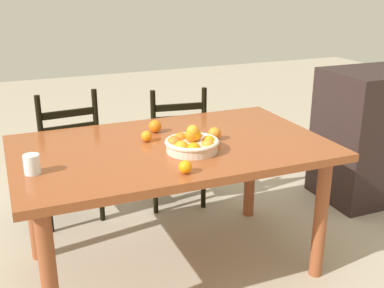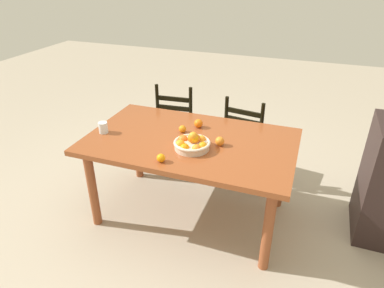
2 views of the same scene
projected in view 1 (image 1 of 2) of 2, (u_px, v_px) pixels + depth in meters
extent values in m
plane|color=#AFA18B|center=(173.00, 265.00, 2.87)|extent=(12.00, 12.00, 0.00)
cube|color=brown|center=(171.00, 148.00, 2.62)|extent=(1.70, 1.03, 0.04)
cylinder|color=brown|center=(49.00, 279.00, 2.13)|extent=(0.08, 0.08, 0.73)
cylinder|color=brown|center=(320.00, 218.00, 2.67)|extent=(0.08, 0.08, 0.73)
cylinder|color=brown|center=(33.00, 204.00, 2.83)|extent=(0.08, 0.08, 0.73)
cylinder|color=brown|center=(250.00, 168.00, 3.37)|extent=(0.08, 0.08, 0.73)
cube|color=black|center=(66.00, 161.00, 3.34)|extent=(0.45, 0.45, 0.03)
cylinder|color=black|center=(87.00, 176.00, 3.64)|extent=(0.04, 0.04, 0.41)
cylinder|color=black|center=(38.00, 185.00, 3.48)|extent=(0.04, 0.04, 0.41)
cylinder|color=black|center=(101.00, 194.00, 3.34)|extent=(0.04, 0.04, 0.41)
cylinder|color=black|center=(49.00, 205.00, 3.18)|extent=(0.04, 0.04, 0.41)
cylinder|color=black|center=(96.00, 127.00, 3.18)|extent=(0.04, 0.04, 0.52)
cylinder|color=black|center=(41.00, 135.00, 3.02)|extent=(0.04, 0.04, 0.52)
cube|color=black|center=(71.00, 143.00, 3.12)|extent=(0.32, 0.05, 0.04)
cube|color=black|center=(69.00, 128.00, 3.09)|extent=(0.32, 0.05, 0.04)
cube|color=black|center=(68.00, 114.00, 3.06)|extent=(0.32, 0.05, 0.04)
cube|color=black|center=(174.00, 146.00, 3.57)|extent=(0.48, 0.48, 0.03)
cylinder|color=black|center=(192.00, 163.00, 3.86)|extent=(0.04, 0.04, 0.43)
cylinder|color=black|center=(147.00, 167.00, 3.77)|extent=(0.04, 0.04, 0.43)
cylinder|color=black|center=(203.00, 181.00, 3.53)|extent=(0.04, 0.04, 0.43)
cylinder|color=black|center=(155.00, 186.00, 3.44)|extent=(0.04, 0.04, 0.43)
cylinder|color=black|center=(204.00, 120.00, 3.37)|extent=(0.04, 0.04, 0.46)
cylinder|color=black|center=(153.00, 124.00, 3.29)|extent=(0.04, 0.04, 0.46)
cube|color=black|center=(179.00, 131.00, 3.35)|extent=(0.33, 0.07, 0.04)
cube|color=black|center=(179.00, 119.00, 3.32)|extent=(0.33, 0.07, 0.04)
cube|color=black|center=(179.00, 107.00, 3.29)|extent=(0.33, 0.07, 0.04)
cube|color=black|center=(368.00, 136.00, 3.62)|extent=(0.67, 0.57, 1.00)
cylinder|color=beige|center=(192.00, 147.00, 2.50)|extent=(0.27, 0.27, 0.05)
torus|color=beige|center=(192.00, 142.00, 2.50)|extent=(0.29, 0.29, 0.02)
sphere|color=orange|center=(209.00, 142.00, 2.53)|extent=(0.07, 0.07, 0.07)
sphere|color=orange|center=(195.00, 138.00, 2.58)|extent=(0.08, 0.08, 0.08)
sphere|color=orange|center=(181.00, 139.00, 2.56)|extent=(0.07, 0.07, 0.07)
sphere|color=orange|center=(174.00, 143.00, 2.49)|extent=(0.08, 0.08, 0.08)
sphere|color=orange|center=(182.00, 148.00, 2.43)|extent=(0.08, 0.08, 0.08)
sphere|color=orange|center=(194.00, 149.00, 2.41)|extent=(0.07, 0.07, 0.07)
sphere|color=orange|center=(208.00, 146.00, 2.46)|extent=(0.07, 0.07, 0.07)
sphere|color=orange|center=(193.00, 131.00, 2.49)|extent=(0.07, 0.07, 0.07)
sphere|color=orange|center=(194.00, 135.00, 2.51)|extent=(0.08, 0.08, 0.08)
sphere|color=orange|center=(191.00, 136.00, 2.49)|extent=(0.07, 0.07, 0.07)
sphere|color=orange|center=(194.00, 134.00, 2.50)|extent=(0.07, 0.07, 0.07)
sphere|color=orange|center=(185.00, 167.00, 2.22)|extent=(0.06, 0.06, 0.06)
sphere|color=orange|center=(155.00, 126.00, 2.80)|extent=(0.08, 0.08, 0.08)
sphere|color=orange|center=(147.00, 136.00, 2.65)|extent=(0.06, 0.06, 0.06)
sphere|color=orange|center=(215.00, 134.00, 2.68)|extent=(0.07, 0.07, 0.07)
cylinder|color=silver|center=(32.00, 164.00, 2.21)|extent=(0.08, 0.08, 0.09)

